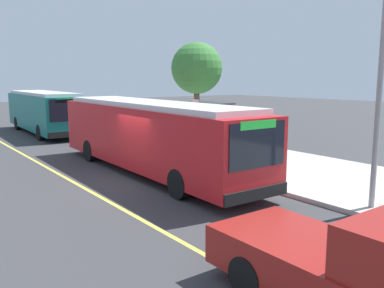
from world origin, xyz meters
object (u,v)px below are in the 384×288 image
object	(u,v)px
transit_bus_main	(150,134)
pickup_truck	(375,277)
waiting_bench	(207,138)
route_sign_post	(195,121)
pedestrian_commuter	(179,132)
transit_bus_second	(44,111)

from	to	relation	value
transit_bus_main	pickup_truck	distance (m)	11.75
waiting_bench	route_sign_post	bearing A→B (deg)	-47.77
waiting_bench	pedestrian_commuter	xyz separation A→B (m)	(-0.16, -1.75, 0.48)
pickup_truck	pedestrian_commuter	xyz separation A→B (m)	(-14.43, 6.33, 0.26)
transit_bus_main	transit_bus_second	xyz separation A→B (m)	(-15.17, 0.26, -0.00)
transit_bus_second	waiting_bench	xyz separation A→B (m)	(12.28, 5.03, -0.98)
transit_bus_main	pickup_truck	bearing A→B (deg)	-13.75
transit_bus_second	waiting_bench	size ratio (longest dim) A/B	6.83
transit_bus_main	transit_bus_second	distance (m)	15.17
waiting_bench	pedestrian_commuter	size ratio (longest dim) A/B	0.95
transit_bus_main	waiting_bench	bearing A→B (deg)	118.55
route_sign_post	pedestrian_commuter	distance (m)	2.71
transit_bus_second	pickup_truck	size ratio (longest dim) A/B	2.02
pickup_truck	transit_bus_main	bearing A→B (deg)	166.25
pickup_truck	pedestrian_commuter	bearing A→B (deg)	156.31
transit_bus_second	pedestrian_commuter	world-z (taller)	transit_bus_second
transit_bus_main	route_sign_post	world-z (taller)	same
transit_bus_main	pedestrian_commuter	world-z (taller)	transit_bus_main
transit_bus_main	pedestrian_commuter	xyz separation A→B (m)	(-3.04, 3.54, -0.50)
transit_bus_second	route_sign_post	bearing A→B (deg)	9.76
transit_bus_second	pickup_truck	distance (m)	26.74
pickup_truck	waiting_bench	size ratio (longest dim) A/B	3.38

